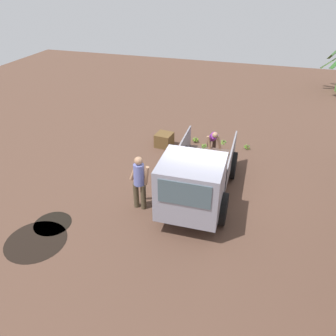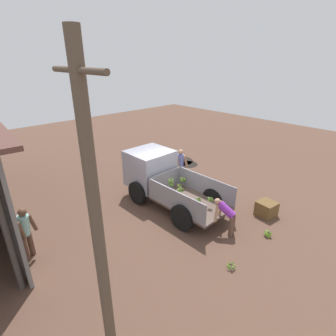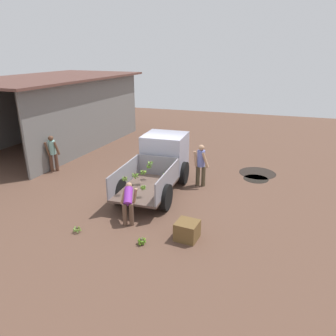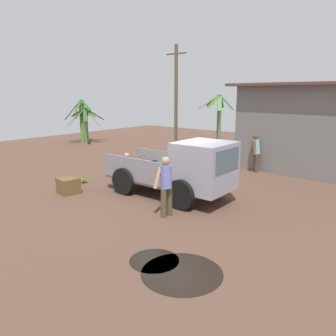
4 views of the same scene
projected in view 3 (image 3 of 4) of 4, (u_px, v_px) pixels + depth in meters
ground at (152, 189)px, 13.18m from camera, size 36.00×36.00×0.00m
mud_patch_0 at (256, 179)px, 14.24m from camera, size 1.07×1.07×0.01m
mud_patch_1 at (257, 173)px, 14.91m from camera, size 1.65×1.65×0.01m
cargo_truck at (162, 159)px, 13.44m from camera, size 4.55×2.07×2.00m
warehouse_shed at (60, 97)px, 18.76m from camera, size 10.99×6.60×3.91m
person_foreground_visitor at (201, 163)px, 13.22m from camera, size 0.39×0.69×1.75m
person_worker_loading at (128, 201)px, 10.46m from camera, size 0.76×0.66×1.24m
person_bystander_near_shed at (52, 152)px, 14.82m from camera, size 0.53×0.62×1.70m
banana_bunch_on_ground_0 at (77, 229)px, 10.04m from camera, size 0.26×0.26×0.19m
banana_bunch_on_ground_1 at (141, 241)px, 9.43m from camera, size 0.28×0.28×0.21m
wooden_crate_0 at (187, 230)px, 9.66m from camera, size 0.71×0.71×0.55m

